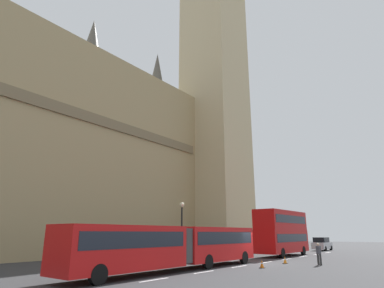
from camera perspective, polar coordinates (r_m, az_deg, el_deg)
name	(u,v)px	position (r m, az deg, el deg)	size (l,w,h in m)	color
ground_plane	(259,264)	(29.23, 11.76, -20.05)	(160.00, 160.00, 0.00)	#333335
lane_centre_marking	(277,261)	(32.53, 14.83, -19.37)	(34.40, 0.16, 0.01)	silver
clock_tower	(213,26)	(64.86, 3.82, 20.12)	(10.47, 10.47, 76.26)	#C6B284
articulated_bus	(177,244)	(23.31, -2.76, -17.26)	(17.75, 2.54, 2.90)	red
double_decker_bus	(282,231)	(39.10, 15.67, -14.61)	(9.53, 2.54, 4.90)	#B20F0F
sedan_lead	(322,244)	(53.26, 22.06, -16.11)	(4.40, 1.86, 1.85)	#B7B7BC
traffic_cone_west	(262,264)	(25.61, 12.30, -20.07)	(0.36, 0.36, 0.58)	black
traffic_cone_middle	(285,260)	(29.65, 16.17, -19.16)	(0.36, 0.36, 0.58)	black
street_lamp	(182,226)	(30.77, -1.83, -14.41)	(0.44, 0.44, 5.27)	black
pedestrian_near_cones	(319,253)	(28.96, 21.56, -17.56)	(0.42, 0.36, 1.69)	#333333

